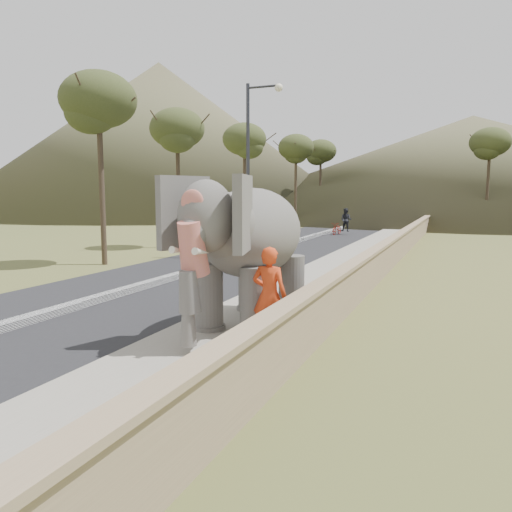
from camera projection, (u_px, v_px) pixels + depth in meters
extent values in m
plane|color=olive|center=(243.00, 334.00, 10.96)|extent=(160.00, 160.00, 0.00)
cube|color=black|center=(232.00, 262.00, 22.02)|extent=(7.00, 120.00, 0.03)
cube|color=black|center=(232.00, 260.00, 22.01)|extent=(0.35, 120.00, 0.22)
cube|color=#9E9687|center=(344.00, 267.00, 20.11)|extent=(3.00, 120.00, 0.15)
cube|color=tan|center=(386.00, 258.00, 19.43)|extent=(0.30, 120.00, 1.10)
cylinder|color=#2E2D32|center=(248.00, 172.00, 23.18)|extent=(0.16, 0.16, 8.00)
cylinder|color=#2E2D32|center=(264.00, 87.00, 22.40)|extent=(1.60, 0.10, 0.10)
sphere|color=#FFF2CC|center=(279.00, 88.00, 22.14)|extent=(0.36, 0.36, 0.36)
cylinder|color=#2D2D33|center=(251.00, 239.00, 22.60)|extent=(0.08, 0.08, 2.00)
cube|color=#C96012|center=(251.00, 214.00, 22.46)|extent=(0.60, 0.05, 0.60)
cone|color=brown|center=(160.00, 139.00, 74.40)|extent=(60.00, 60.00, 22.00)
cone|color=brown|center=(471.00, 165.00, 72.30)|extent=(80.00, 80.00, 14.00)
imported|color=red|center=(269.00, 295.00, 9.67)|extent=(0.69, 0.46, 1.91)
imported|color=maroon|center=(337.00, 229.00, 36.37)|extent=(0.74, 1.70, 0.87)
imported|color=black|center=(346.00, 220.00, 36.04)|extent=(0.89, 0.72, 1.70)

